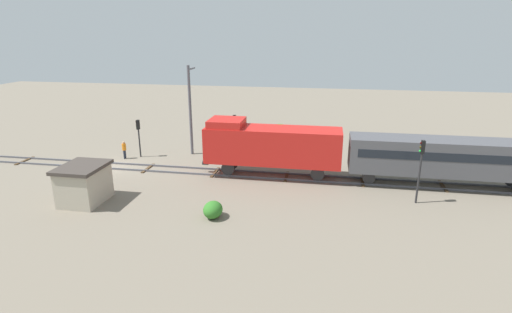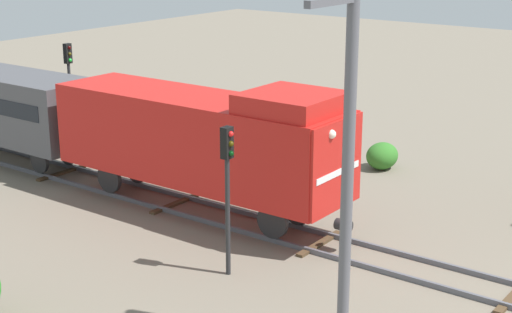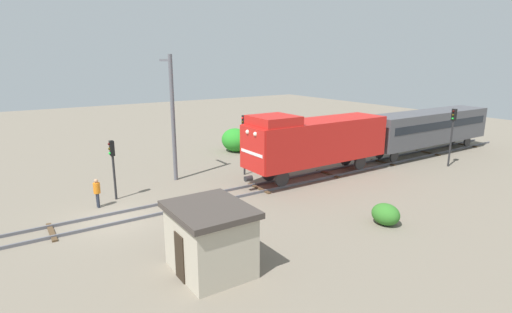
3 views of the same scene
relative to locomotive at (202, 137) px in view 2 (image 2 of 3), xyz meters
The scene contains 5 objects.
locomotive is the anchor object (origin of this frame).
traffic_signal_mid 5.11m from the locomotive, 131.80° to the right, with size 0.32×0.34×4.40m.
traffic_signal_far 11.53m from the locomotive, 71.80° to the left, with size 0.32×0.34×4.58m.
catenary_mast 10.07m from the locomotive, 120.69° to the right, with size 1.94×0.28×8.64m.
bush_mid 9.03m from the locomotive, 17.06° to the right, with size 1.53×1.25×1.11m, color #317326.
Camera 2 is at (-19.64, -2.76, 9.72)m, focal length 55.00 mm.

